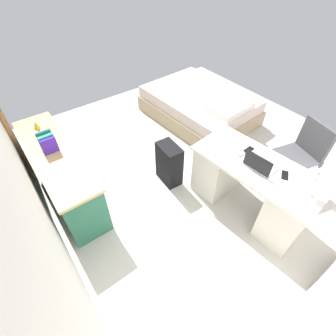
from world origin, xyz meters
name	(u,v)px	position (x,y,z in m)	size (l,w,h in m)	color
ground_plane	(189,167)	(0.00, 0.00, 0.00)	(5.23, 5.23, 0.00)	beige
wall_back	(2,150)	(0.00, 2.01, 1.37)	(4.23, 0.10, 2.73)	silver
desk	(251,186)	(-0.98, -0.11, 0.39)	(1.50, 0.80, 0.75)	silver
office_chair	(298,159)	(-1.05, -0.94, 0.42)	(0.56, 0.56, 0.94)	black
credenza	(61,173)	(0.61, 1.63, 0.36)	(1.80, 0.48, 0.72)	#28664C
bed	(200,106)	(0.93, -1.01, 0.24)	(1.98, 1.51, 0.58)	tan
suitcase_black	(169,164)	(-0.02, 0.39, 0.30)	(0.36, 0.22, 0.61)	black
laptop	(260,165)	(-1.01, -0.07, 0.79)	(0.33, 0.25, 0.21)	#B7B7BC
computer_mouse	(241,153)	(-0.75, -0.08, 0.76)	(0.06, 0.10, 0.03)	white
cell_phone_near_laptop	(285,175)	(-1.25, -0.20, 0.75)	(0.07, 0.14, 0.01)	black
cell_phone_by_mouse	(249,150)	(-0.75, -0.21, 0.75)	(0.07, 0.14, 0.01)	black
desk_lamp	(315,173)	(-1.49, -0.16, 1.00)	(0.16, 0.11, 0.34)	silver
book_row	(48,143)	(0.66, 1.63, 0.83)	(0.15, 0.17, 0.23)	#4825B8
figurine_small	(36,125)	(1.18, 1.63, 0.78)	(0.08, 0.08, 0.11)	gold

